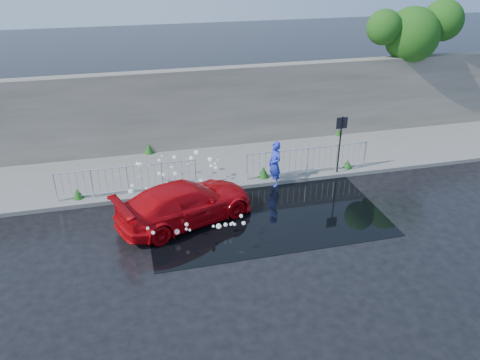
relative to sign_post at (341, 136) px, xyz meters
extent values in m
plane|color=black|center=(-4.20, -3.10, -1.72)|extent=(90.00, 90.00, 0.00)
cube|color=slate|center=(-4.20, 1.90, -1.65)|extent=(30.00, 4.00, 0.15)
cube|color=slate|center=(-4.20, -0.10, -1.64)|extent=(30.00, 0.25, 0.16)
cube|color=#5C5A4E|center=(-4.20, 4.10, 0.18)|extent=(30.00, 0.60, 3.50)
cube|color=black|center=(-3.70, -2.10, -1.72)|extent=(8.00, 5.00, 0.01)
cylinder|color=black|center=(0.00, 0.00, -0.47)|extent=(0.06, 0.06, 2.50)
cube|color=black|center=(0.00, 0.00, 0.53)|extent=(0.45, 0.04, 0.45)
cylinder|color=#332114|center=(5.80, 5.10, 0.78)|extent=(0.36, 0.36, 5.00)
sphere|color=#1B4610|center=(5.30, 4.30, 2.88)|extent=(2.56, 2.56, 2.56)
sphere|color=#1B4610|center=(6.80, 4.30, 3.48)|extent=(1.91, 1.91, 1.91)
sphere|color=#1B4610|center=(3.80, 4.30, 3.28)|extent=(1.60, 1.60, 1.60)
cylinder|color=silver|center=(-10.70, 0.25, -1.02)|extent=(0.05, 0.05, 1.10)
cylinder|color=silver|center=(-5.70, 0.25, -1.02)|extent=(0.05, 0.05, 1.10)
cylinder|color=silver|center=(-8.20, 0.25, -0.50)|extent=(5.00, 0.04, 0.04)
cylinder|color=silver|center=(-8.20, 0.25, -1.45)|extent=(5.00, 0.04, 0.04)
cylinder|color=silver|center=(-3.70, 0.25, -1.02)|extent=(0.05, 0.05, 1.10)
cylinder|color=silver|center=(1.30, 0.25, -1.02)|extent=(0.05, 0.05, 1.10)
cylinder|color=silver|center=(-1.20, 0.25, -0.50)|extent=(5.00, 0.04, 0.04)
cylinder|color=silver|center=(-1.20, 0.25, -1.45)|extent=(5.00, 0.04, 0.04)
cone|color=#16551A|center=(-10.00, 0.30, -1.39)|extent=(0.40, 0.40, 0.38)
cone|color=#16551A|center=(-6.20, 0.30, -1.40)|extent=(0.36, 0.36, 0.34)
cone|color=#16551A|center=(-3.00, 0.30, -1.35)|extent=(0.44, 0.44, 0.44)
cone|color=#16551A|center=(0.60, 0.30, -1.40)|extent=(0.38, 0.38, 0.35)
cone|color=#16551A|center=(-7.20, 3.80, -1.36)|extent=(0.42, 0.42, 0.43)
cone|color=#16551A|center=(1.80, 3.80, -1.43)|extent=(0.34, 0.34, 0.29)
sphere|color=white|center=(-4.72, -1.08, -1.45)|extent=(0.10, 0.10, 0.10)
sphere|color=white|center=(-7.71, -0.83, -1.59)|extent=(0.16, 0.16, 0.16)
sphere|color=white|center=(-8.16, -0.49, -1.13)|extent=(0.07, 0.07, 0.07)
sphere|color=white|center=(-5.88, -0.61, -1.26)|extent=(0.08, 0.08, 0.08)
sphere|color=white|center=(-7.45, -1.10, -1.43)|extent=(0.17, 0.17, 0.17)
sphere|color=white|center=(-7.05, 0.44, -1.00)|extent=(0.13, 0.13, 0.13)
sphere|color=white|center=(-5.00, -0.79, -1.35)|extent=(0.08, 0.08, 0.08)
sphere|color=white|center=(-7.80, 0.88, -0.73)|extent=(0.12, 0.12, 0.12)
sphere|color=white|center=(-8.04, -0.23, -1.05)|extent=(0.07, 0.07, 0.07)
sphere|color=white|center=(-4.71, 0.86, -0.89)|extent=(0.06, 0.06, 0.06)
sphere|color=white|center=(-5.73, 1.00, -0.76)|extent=(0.16, 0.16, 0.16)
sphere|color=white|center=(-8.02, -0.80, -1.32)|extent=(0.09, 0.09, 0.09)
sphere|color=white|center=(-6.83, -0.35, -1.04)|extent=(0.10, 0.10, 0.10)
sphere|color=white|center=(-6.95, 1.19, -0.79)|extent=(0.12, 0.12, 0.12)
sphere|color=white|center=(-7.80, 1.10, -0.77)|extent=(0.07, 0.07, 0.07)
sphere|color=white|center=(-4.88, 0.54, -0.88)|extent=(0.08, 0.08, 0.08)
sphere|color=white|center=(-4.90, 0.35, -0.97)|extent=(0.13, 0.13, 0.13)
sphere|color=white|center=(-5.15, -0.78, -1.26)|extent=(0.17, 0.17, 0.17)
sphere|color=white|center=(-7.70, 0.68, -0.68)|extent=(0.17, 0.17, 0.17)
sphere|color=white|center=(-5.90, 0.69, -0.85)|extent=(0.07, 0.07, 0.07)
sphere|color=white|center=(-8.13, -0.47, -1.15)|extent=(0.17, 0.17, 0.17)
sphere|color=white|center=(-6.81, -0.36, -1.28)|extent=(0.16, 0.16, 0.16)
sphere|color=white|center=(-5.32, -0.35, -1.25)|extent=(0.15, 0.15, 0.15)
sphere|color=white|center=(-7.43, -0.55, -1.33)|extent=(0.12, 0.12, 0.12)
sphere|color=white|center=(-6.83, 1.27, -0.67)|extent=(0.06, 0.06, 0.06)
sphere|color=white|center=(-4.74, -0.52, -1.20)|extent=(0.16, 0.16, 0.16)
sphere|color=white|center=(-6.48, 0.09, -0.90)|extent=(0.14, 0.14, 0.14)
sphere|color=white|center=(-5.49, 1.23, -0.64)|extent=(0.18, 0.18, 0.18)
sphere|color=white|center=(-7.40, 0.70, -0.76)|extent=(0.07, 0.07, 0.07)
sphere|color=white|center=(-7.71, -0.49, -1.32)|extent=(0.13, 0.13, 0.13)
sphere|color=white|center=(-5.69, -0.78, -1.40)|extent=(0.07, 0.07, 0.07)
sphere|color=white|center=(-7.58, -0.23, -1.21)|extent=(0.09, 0.09, 0.09)
sphere|color=white|center=(-5.60, -0.38, -1.08)|extent=(0.14, 0.14, 0.14)
sphere|color=white|center=(-6.36, 1.19, -0.74)|extent=(0.14, 0.14, 0.14)
sphere|color=white|center=(-5.06, 0.64, -0.72)|extent=(0.17, 0.17, 0.17)
sphere|color=white|center=(-7.80, 0.33, -0.98)|extent=(0.08, 0.08, 0.08)
sphere|color=white|center=(-8.07, -0.13, -1.09)|extent=(0.09, 0.09, 0.09)
sphere|color=white|center=(-6.60, -0.34, -1.09)|extent=(0.13, 0.13, 0.13)
sphere|color=white|center=(-5.04, 0.57, -0.97)|extent=(0.12, 0.12, 0.12)
sphere|color=white|center=(-6.89, 0.26, -0.99)|extent=(0.14, 0.14, 0.14)
sphere|color=white|center=(-6.48, -0.77, -1.31)|extent=(0.11, 0.11, 0.11)
sphere|color=white|center=(-6.55, 0.56, -0.85)|extent=(0.09, 0.09, 0.09)
sphere|color=white|center=(-5.22, -3.84, -0.85)|extent=(0.08, 0.08, 0.08)
sphere|color=white|center=(-6.61, -3.75, -0.90)|extent=(0.08, 0.08, 0.08)
sphere|color=white|center=(-6.84, -3.06, -1.40)|extent=(0.17, 0.17, 0.17)
sphere|color=white|center=(-5.23, -4.13, -0.72)|extent=(0.09, 0.09, 0.09)
sphere|color=white|center=(-4.80, -3.23, -1.03)|extent=(0.12, 0.12, 0.12)
sphere|color=white|center=(-7.73, -3.41, -0.92)|extent=(0.10, 0.10, 0.10)
sphere|color=white|center=(-5.73, -4.21, -0.65)|extent=(0.16, 0.16, 0.16)
sphere|color=white|center=(-7.85, -3.03, -1.45)|extent=(0.10, 0.10, 0.10)
sphere|color=white|center=(-7.09, -3.10, -1.35)|extent=(0.09, 0.09, 0.09)
sphere|color=white|center=(-7.60, -4.14, -0.63)|extent=(0.10, 0.10, 0.10)
sphere|color=white|center=(-6.52, -3.05, -1.18)|extent=(0.12, 0.12, 0.12)
sphere|color=white|center=(-4.78, -3.43, -1.17)|extent=(0.13, 0.13, 0.13)
sphere|color=white|center=(-6.51, -3.71, -0.98)|extent=(0.08, 0.08, 0.08)
sphere|color=white|center=(-5.27, -3.05, -1.38)|extent=(0.13, 0.13, 0.13)
sphere|color=white|center=(-5.80, -3.72, -0.95)|extent=(0.08, 0.08, 0.08)
sphere|color=white|center=(-7.33, -3.04, -1.25)|extent=(0.14, 0.14, 0.14)
sphere|color=white|center=(-5.10, -3.07, -1.38)|extent=(0.10, 0.10, 0.10)
imported|color=red|center=(-6.39, -1.93, -1.04)|extent=(5.07, 3.44, 1.36)
imported|color=blue|center=(-2.70, -0.16, -0.83)|extent=(0.57, 0.73, 1.78)
camera|label=1|loc=(-7.92, -15.50, 6.66)|focal=35.00mm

